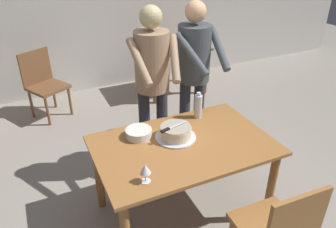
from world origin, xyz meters
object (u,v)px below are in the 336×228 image
object	(u,v)px
plate_stack	(139,133)
wine_glass_near	(145,169)
cake_knife	(169,129)
person_standing_beside	(194,68)
background_chair_0	(44,82)
water_bottle	(198,106)
background_table	(173,57)
cake_on_platter	(176,132)
main_dining_table	(183,155)
person_cutting_cake	(153,77)

from	to	relation	value
plate_stack	wine_glass_near	bearing A→B (deg)	-105.56
cake_knife	wine_glass_near	xyz separation A→B (m)	(-0.35, -0.39, -0.01)
plate_stack	person_standing_beside	size ratio (longest dim) A/B	0.13
wine_glass_near	background_chair_0	xyz separation A→B (m)	(-0.41, 2.74, -0.36)
background_chair_0	cake_knife	bearing A→B (deg)	-71.89
water_bottle	background_table	distance (m)	2.22
cake_on_platter	person_standing_beside	bearing A→B (deg)	50.78
main_dining_table	background_chair_0	bearing A→B (deg)	109.39
background_table	background_chair_0	world-z (taller)	background_chair_0
water_bottle	main_dining_table	bearing A→B (deg)	-133.52
background_chair_0	water_bottle	bearing A→B (deg)	-60.77
cake_knife	background_table	size ratio (longest dim) A/B	0.27
cake_on_platter	water_bottle	xyz separation A→B (m)	(0.34, 0.23, 0.06)
cake_knife	plate_stack	xyz separation A→B (m)	(-0.20, 0.16, -0.08)
cake_on_platter	person_standing_beside	distance (m)	0.82
person_standing_beside	background_table	size ratio (longest dim) A/B	1.72
wine_glass_near	person_cutting_cake	size ratio (longest dim) A/B	0.08
plate_stack	water_bottle	xyz separation A→B (m)	(0.61, 0.09, 0.08)
cake_on_platter	person_cutting_cake	distance (m)	0.63
main_dining_table	person_standing_beside	size ratio (longest dim) A/B	0.83
water_bottle	background_table	bearing A→B (deg)	70.34
wine_glass_near	background_table	xyz separation A→B (m)	(1.50, 2.71, -0.28)
cake_knife	wine_glass_near	bearing A→B (deg)	-132.48
plate_stack	wine_glass_near	size ratio (longest dim) A/B	1.53
cake_on_platter	background_table	distance (m)	2.55
person_cutting_cake	wine_glass_near	bearing A→B (deg)	-115.25
main_dining_table	cake_knife	size ratio (longest dim) A/B	5.37
cake_on_platter	plate_stack	xyz separation A→B (m)	(-0.27, 0.14, -0.02)
background_table	background_chair_0	xyz separation A→B (m)	(-1.92, 0.03, -0.09)
cake_on_platter	background_table	bearing A→B (deg)	64.88
cake_on_platter	plate_stack	size ratio (longest dim) A/B	1.55
person_cutting_cake	cake_knife	bearing A→B (deg)	-100.04
wine_glass_near	cake_knife	bearing A→B (deg)	47.52
person_cutting_cake	person_standing_beside	distance (m)	0.45
plate_stack	cake_knife	bearing A→B (deg)	-38.70
cake_knife	person_cutting_cake	distance (m)	0.63
cake_knife	person_standing_beside	bearing A→B (deg)	47.86
wine_glass_near	person_standing_beside	size ratio (longest dim) A/B	0.08
plate_stack	background_chair_0	distance (m)	2.28
cake_on_platter	plate_stack	distance (m)	0.31
wine_glass_near	water_bottle	size ratio (longest dim) A/B	0.58
wine_glass_near	background_chair_0	distance (m)	2.79
cake_knife	main_dining_table	bearing A→B (deg)	-44.59
person_cutting_cake	background_table	world-z (taller)	person_cutting_cake
cake_on_platter	person_cutting_cake	size ratio (longest dim) A/B	0.20
cake_on_platter	cake_knife	distance (m)	0.10
water_bottle	background_chair_0	bearing A→B (deg)	119.23
wine_glass_near	background_table	world-z (taller)	wine_glass_near
background_chair_0	plate_stack	bearing A→B (deg)	-75.48
background_table	background_chair_0	size ratio (longest dim) A/B	1.11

